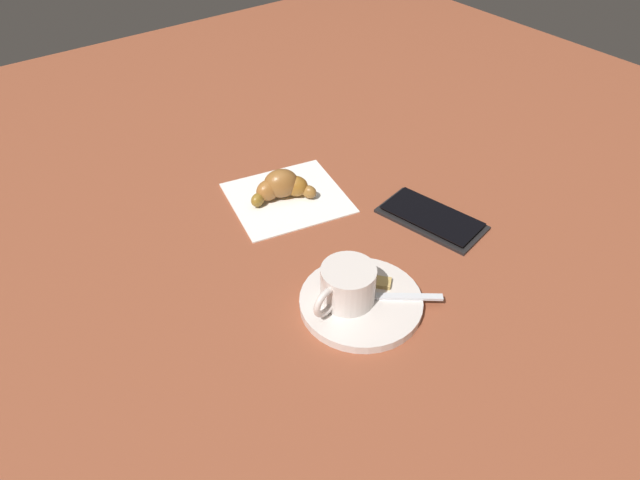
# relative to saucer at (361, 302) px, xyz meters

# --- Properties ---
(ground_plane) EXTENTS (1.80, 1.80, 0.00)m
(ground_plane) POSITION_rel_saucer_xyz_m (0.11, -0.04, -0.01)
(ground_plane) COLOR brown
(saucer) EXTENTS (0.15, 0.15, 0.01)m
(saucer) POSITION_rel_saucer_xyz_m (0.00, 0.00, 0.00)
(saucer) COLOR silver
(saucer) RESTS_ON ground
(espresso_cup) EXTENTS (0.07, 0.09, 0.05)m
(espresso_cup) POSITION_rel_saucer_xyz_m (0.01, 0.01, 0.03)
(espresso_cup) COLOR silver
(espresso_cup) RESTS_ON saucer
(teaspoon) EXTENTS (0.09, 0.11, 0.01)m
(teaspoon) POSITION_rel_saucer_xyz_m (-0.01, -0.01, 0.01)
(teaspoon) COLOR silver
(teaspoon) RESTS_ON saucer
(sugar_packet) EXTENTS (0.06, 0.05, 0.01)m
(sugar_packet) POSITION_rel_saucer_xyz_m (0.02, -0.02, 0.01)
(sugar_packet) COLOR tan
(sugar_packet) RESTS_ON saucer
(napkin) EXTENTS (0.19, 0.19, 0.00)m
(napkin) POSITION_rel_saucer_xyz_m (0.23, -0.05, -0.00)
(napkin) COLOR white
(napkin) RESTS_ON ground
(croissant) EXTENTS (0.07, 0.10, 0.04)m
(croissant) POSITION_rel_saucer_xyz_m (0.24, -0.05, 0.02)
(croissant) COLOR brown
(croissant) RESTS_ON napkin
(cell_phone) EXTENTS (0.16, 0.10, 0.01)m
(cell_phone) POSITION_rel_saucer_xyz_m (0.07, -0.19, -0.00)
(cell_phone) COLOR black
(cell_phone) RESTS_ON ground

